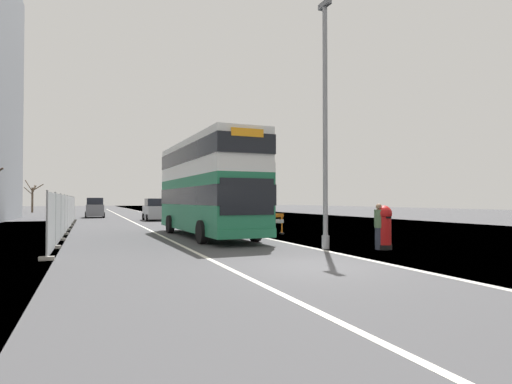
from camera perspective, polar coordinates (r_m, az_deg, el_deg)
name	(u,v)px	position (r m, az deg, el deg)	size (l,w,h in m)	color
ground	(329,266)	(12.60, 9.71, -9.71)	(140.00, 280.00, 0.10)	#424244
double_decker_bus	(207,186)	(21.62, -6.61, 0.80)	(2.98, 11.02, 4.81)	#1E6B47
lamppost_foreground	(325,131)	(16.46, 9.27, 8.08)	(0.29, 0.70, 9.42)	gray
red_pillar_postbox	(384,225)	(16.64, 16.79, -4.30)	(0.60, 0.60, 1.64)	black
roadworks_barrier	(266,221)	(22.89, 1.42, -3.92)	(1.91, 0.70, 1.12)	orange
construction_site_fence	(67,214)	(28.08, -24.00, -2.66)	(0.44, 27.40, 2.15)	#A8AAAD
car_oncoming_near	(155,210)	(39.98, -13.34, -2.37)	(2.02, 4.35, 2.00)	gray
car_receding_mid	(95,208)	(48.56, -20.82, -2.05)	(1.96, 3.97, 2.10)	slate
bare_tree_far_verge_mid	(4,195)	(52.93, -30.74, -0.38)	(2.47, 2.50, 5.83)	#4C3D2D
bare_tree_far_verge_far	(33,196)	(72.15, -27.79, -0.49)	(2.62, 2.92, 4.90)	#4C3D2D
pedestrian_at_kerb	(379,226)	(16.53, 16.16, -4.46)	(0.34, 0.34, 1.72)	#2D3342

